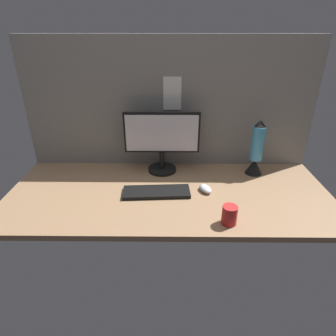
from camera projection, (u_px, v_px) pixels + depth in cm
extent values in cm
cube|color=#8C6B4C|center=(169.00, 192.00, 162.24)|extent=(180.00, 80.00, 3.00)
cube|color=gray|center=(169.00, 104.00, 177.26)|extent=(180.00, 5.00, 79.83)
cube|color=white|center=(172.00, 94.00, 171.60)|extent=(10.88, 0.40, 19.74)
cylinder|color=black|center=(162.00, 169.00, 183.12)|extent=(18.00, 18.00, 1.80)
cylinder|color=black|center=(162.00, 160.00, 180.26)|extent=(3.20, 3.20, 11.00)
cube|color=black|center=(162.00, 133.00, 173.07)|extent=(46.27, 2.40, 25.13)
cube|color=silver|center=(162.00, 133.00, 171.82)|extent=(43.87, 0.60, 22.73)
cube|color=black|center=(156.00, 192.00, 157.72)|extent=(37.71, 15.18, 2.00)
ellipsoid|color=silver|center=(205.00, 189.00, 159.64)|extent=(8.89, 11.02, 3.40)
cylinder|color=red|center=(229.00, 215.00, 132.30)|extent=(7.19, 7.19, 9.37)
cone|color=black|center=(254.00, 166.00, 178.09)|extent=(10.58, 10.58, 9.62)
cylinder|color=#3F99CC|center=(257.00, 143.00, 171.21)|extent=(7.70, 7.70, 21.16)
cone|color=black|center=(261.00, 123.00, 165.62)|extent=(6.93, 6.93, 3.85)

